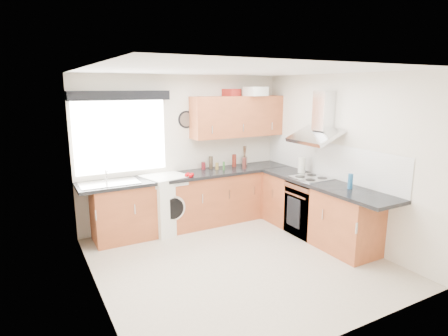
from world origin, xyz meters
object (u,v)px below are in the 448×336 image
washing_machine (166,203)px  upper_cabinets (238,116)px  oven (310,208)px  extractor_hood (319,123)px

washing_machine → upper_cabinets: bearing=-10.2°
oven → extractor_hood: bearing=-0.0°
extractor_hood → oven: bearing=180.0°
upper_cabinets → washing_machine: 1.94m
upper_cabinets → washing_machine: bearing=-175.7°
upper_cabinets → washing_machine: (-1.40, -0.10, -1.34)m
oven → washing_machine: bearing=148.0°
washing_machine → extractor_hood: bearing=-45.2°
upper_cabinets → washing_machine: upper_cabinets is taller
upper_cabinets → washing_machine: size_ratio=1.85×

